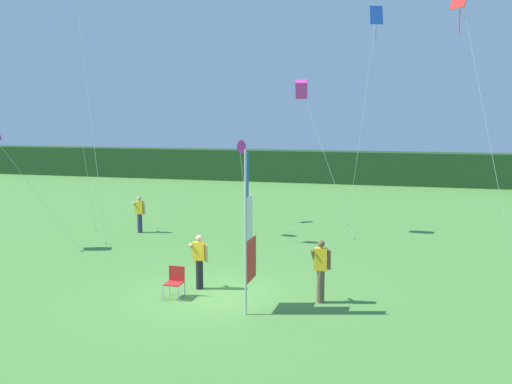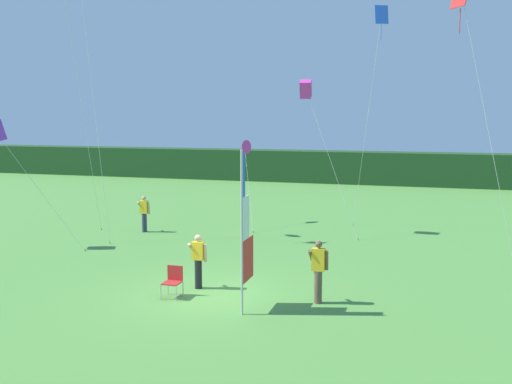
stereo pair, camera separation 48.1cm
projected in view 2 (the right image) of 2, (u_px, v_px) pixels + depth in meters
ground_plane at (211, 293)px, 16.99m from camera, size 120.00×120.00×0.00m
distant_treeline at (347, 167)px, 44.81m from camera, size 80.00×2.40×2.47m
banner_flag at (245, 235)px, 15.20m from camera, size 0.06×1.03×4.37m
person_near_banner at (198, 260)px, 17.38m from camera, size 0.55×0.48×1.66m
person_mid_field at (318, 270)px, 15.99m from camera, size 0.55×0.48×1.79m
person_far_left at (144, 213)px, 25.87m from camera, size 0.55×0.48×1.64m
folding_chair at (173, 279)px, 16.63m from camera, size 0.51×0.51×0.89m
kite_red_diamond_0 at (464, 8)px, 16.17m from camera, size 2.33×0.68×9.15m
kite_magenta_box_3 at (306, 90)px, 25.02m from camera, size 2.82×1.33×6.81m
kite_magenta_delta_4 at (245, 147)px, 27.95m from camera, size 1.45×2.85×4.06m
kite_blue_diamond_5 at (380, 30)px, 25.52m from camera, size 1.44×0.75×10.09m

